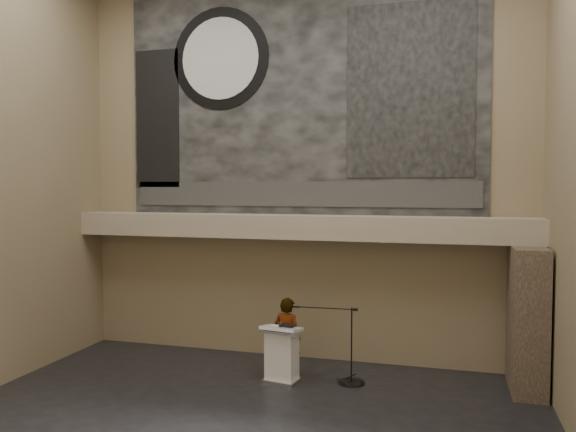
% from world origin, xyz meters
% --- Properties ---
extents(floor, '(10.00, 10.00, 0.00)m').
position_xyz_m(floor, '(0.00, 0.00, 0.00)').
color(floor, black).
rests_on(floor, ground).
extents(wall_back, '(10.00, 0.02, 8.50)m').
position_xyz_m(wall_back, '(0.00, 4.00, 4.25)').
color(wall_back, '#827252').
rests_on(wall_back, floor).
extents(wall_front, '(10.00, 0.02, 8.50)m').
position_xyz_m(wall_front, '(0.00, -4.00, 4.25)').
color(wall_front, '#827252').
rests_on(wall_front, floor).
extents(soffit, '(10.00, 0.80, 0.50)m').
position_xyz_m(soffit, '(0.00, 3.60, 2.95)').
color(soffit, gray).
rests_on(soffit, wall_back).
extents(sprinkler_left, '(0.04, 0.04, 0.06)m').
position_xyz_m(sprinkler_left, '(-1.60, 3.55, 2.67)').
color(sprinkler_left, '#B2893D').
rests_on(sprinkler_left, soffit).
extents(sprinkler_right, '(0.04, 0.04, 0.06)m').
position_xyz_m(sprinkler_right, '(1.90, 3.55, 2.67)').
color(sprinkler_right, '#B2893D').
rests_on(sprinkler_right, soffit).
extents(banner, '(8.00, 0.05, 5.00)m').
position_xyz_m(banner, '(0.00, 3.97, 5.70)').
color(banner, black).
rests_on(banner, wall_back).
extents(banner_text_strip, '(7.76, 0.02, 0.55)m').
position_xyz_m(banner_text_strip, '(0.00, 3.93, 3.65)').
color(banner_text_strip, '#2C2C2C').
rests_on(banner_text_strip, banner).
extents(banner_clock_rim, '(2.30, 0.02, 2.30)m').
position_xyz_m(banner_clock_rim, '(-1.80, 3.93, 6.70)').
color(banner_clock_rim, black).
rests_on(banner_clock_rim, banner).
extents(banner_clock_face, '(1.84, 0.02, 1.84)m').
position_xyz_m(banner_clock_face, '(-1.80, 3.91, 6.70)').
color(banner_clock_face, silver).
rests_on(banner_clock_face, banner).
extents(banner_building_print, '(2.60, 0.02, 3.60)m').
position_xyz_m(banner_building_print, '(2.40, 3.93, 5.80)').
color(banner_building_print, black).
rests_on(banner_building_print, banner).
extents(banner_brick_print, '(1.10, 0.02, 3.20)m').
position_xyz_m(banner_brick_print, '(-3.40, 3.93, 5.40)').
color(banner_brick_print, black).
rests_on(banner_brick_print, banner).
extents(stone_pier, '(0.60, 1.40, 2.70)m').
position_xyz_m(stone_pier, '(4.65, 3.15, 1.35)').
color(stone_pier, '#403327').
rests_on(stone_pier, floor).
extents(lectern, '(0.80, 0.63, 1.14)m').
position_xyz_m(lectern, '(0.13, 2.30, 0.55)').
color(lectern, silver).
rests_on(lectern, floor).
extents(binder, '(0.30, 0.26, 0.04)m').
position_xyz_m(binder, '(0.23, 2.32, 1.12)').
color(binder, black).
rests_on(binder, lectern).
extents(papers, '(0.29, 0.36, 0.00)m').
position_xyz_m(papers, '(0.03, 2.24, 1.10)').
color(papers, silver).
rests_on(papers, lectern).
extents(speaker_person, '(0.66, 0.51, 1.61)m').
position_xyz_m(speaker_person, '(0.16, 2.60, 0.81)').
color(speaker_person, white).
rests_on(speaker_person, floor).
extents(mic_stand, '(1.42, 0.52, 1.48)m').
position_xyz_m(mic_stand, '(1.40, 2.63, 0.22)').
color(mic_stand, black).
rests_on(mic_stand, floor).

